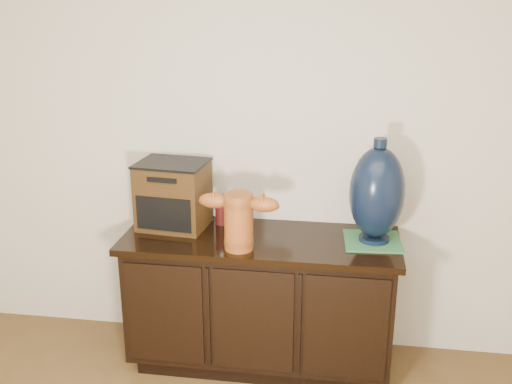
% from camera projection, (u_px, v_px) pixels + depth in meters
% --- Properties ---
extents(sideboard, '(1.46, 0.56, 0.75)m').
position_uv_depth(sideboard, '(260.00, 300.00, 3.28)').
color(sideboard, black).
rests_on(sideboard, ground).
extents(terracotta_vessel, '(0.41, 0.16, 0.29)m').
position_uv_depth(terracotta_vessel, '(239.00, 218.00, 2.97)').
color(terracotta_vessel, '#994C1B').
rests_on(terracotta_vessel, sideboard).
extents(tv_radio, '(0.39, 0.33, 0.37)m').
position_uv_depth(tv_radio, '(173.00, 195.00, 3.26)').
color(tv_radio, '#37220D').
rests_on(tv_radio, sideboard).
extents(green_mat, '(0.31, 0.31, 0.01)m').
position_uv_depth(green_mat, '(373.00, 241.00, 3.10)').
color(green_mat, '#2E663A').
rests_on(green_mat, sideboard).
extents(lamp_base, '(0.30, 0.30, 0.54)m').
position_uv_depth(lamp_base, '(377.00, 193.00, 3.02)').
color(lamp_base, black).
rests_on(lamp_base, green_mat).
extents(spray_can, '(0.06, 0.06, 0.19)m').
position_uv_depth(spray_can, '(221.00, 208.00, 3.32)').
color(spray_can, '#621110').
rests_on(spray_can, sideboard).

